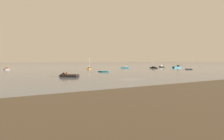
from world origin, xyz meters
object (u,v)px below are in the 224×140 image
rowboat_moored_0 (189,69)px  rowboat_moored_1 (104,71)px  motorboat_moored_3 (126,68)px  motorboat_moored_0 (178,67)px  motorboat_moored_4 (7,69)px  sailboat_moored_1 (154,68)px  motorboat_moored_2 (67,76)px  motorboat_moored_1 (161,67)px  sailboat_moored_0 (89,68)px

rowboat_moored_0 → rowboat_moored_1: bearing=-128.0°
motorboat_moored_3 → motorboat_moored_0: bearing=16.7°
motorboat_moored_4 → sailboat_moored_1: 73.03m
sailboat_moored_1 → rowboat_moored_1: bearing=87.5°
rowboat_moored_0 → motorboat_moored_2: size_ratio=0.71×
rowboat_moored_1 → rowboat_moored_0: bearing=-141.8°
rowboat_moored_0 → motorboat_moored_0: 21.25m
motorboat_moored_1 → motorboat_moored_4: motorboat_moored_1 is taller
motorboat_moored_3 → sailboat_moored_1: (12.54, -8.38, -0.04)m
rowboat_moored_1 → motorboat_moored_3: motorboat_moored_3 is taller
sailboat_moored_0 → sailboat_moored_1: (34.72, -8.30, -0.02)m
motorboat_moored_0 → motorboat_moored_2: size_ratio=1.19×
rowboat_moored_1 → motorboat_moored_3: (27.45, 25.58, 0.08)m
motorboat_moored_1 → sailboat_moored_1: 17.19m
motorboat_moored_0 → motorboat_moored_4: motorboat_moored_0 is taller
rowboat_moored_1 → sailboat_moored_1: 43.54m
sailboat_moored_0 → rowboat_moored_0: bearing=-92.1°
rowboat_moored_1 → motorboat_moored_4: 46.88m
rowboat_moored_0 → motorboat_moored_4: size_ratio=0.74×
rowboat_moored_0 → rowboat_moored_1: size_ratio=0.84×
motorboat_moored_1 → motorboat_moored_4: bearing=94.9°
rowboat_moored_0 → motorboat_moored_4: (-75.09, 37.80, 0.11)m
motorboat_moored_0 → motorboat_moored_3: 31.27m
sailboat_moored_1 → motorboat_moored_2: bearing=92.7°
sailboat_moored_0 → sailboat_moored_1: bearing=-70.0°
rowboat_moored_0 → motorboat_moored_1: size_ratio=0.73×
rowboat_moored_0 → sailboat_moored_0: bearing=-160.5°
sailboat_moored_0 → sailboat_moored_1: size_ratio=1.07×
motorboat_moored_0 → motorboat_moored_2: (-75.44, -29.51, -0.08)m
motorboat_moored_0 → sailboat_moored_1: bearing=-178.8°
rowboat_moored_1 → motorboat_moored_1: (54.56, 26.34, 0.08)m
motorboat_moored_2 → sailboat_moored_0: bearing=-75.9°
motorboat_moored_2 → sailboat_moored_1: size_ratio=0.95×
sailboat_moored_0 → motorboat_moored_0: bearing=-68.2°
motorboat_moored_1 → motorboat_moored_2: bearing=130.2°
rowboat_moored_0 → motorboat_moored_1: bearing=125.5°
motorboat_moored_1 → sailboat_moored_1: bearing=133.0°
motorboat_moored_0 → motorboat_moored_1: (-2.26, 11.51, -0.06)m
rowboat_moored_1 → motorboat_moored_4: size_ratio=0.89×
motorboat_moored_0 → rowboat_moored_0: bearing=-116.6°
rowboat_moored_1 → sailboat_moored_0: 26.05m
motorboat_moored_4 → sailboat_moored_0: bearing=-82.4°
motorboat_moored_2 → motorboat_moored_0: bearing=-113.8°
motorboat_moored_4 → rowboat_moored_0: bearing=-93.8°
motorboat_moored_0 → rowboat_moored_1: motorboat_moored_0 is taller
rowboat_moored_1 → motorboat_moored_1: bearing=-112.9°
motorboat_moored_0 → rowboat_moored_1: size_ratio=1.40×
rowboat_moored_0 → sailboat_moored_0: size_ratio=0.63×
motorboat_moored_2 → sailboat_moored_1: 66.73m
motorboat_moored_0 → motorboat_moored_2: motorboat_moored_0 is taller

